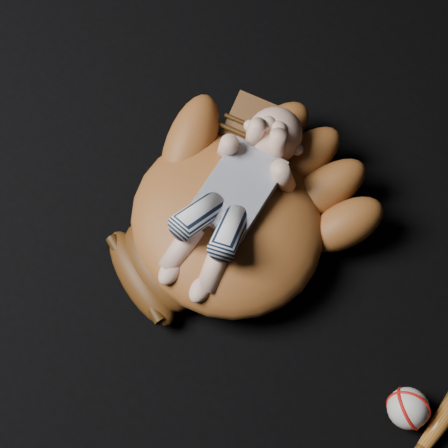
{
  "coord_description": "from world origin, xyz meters",
  "views": [
    {
      "loc": [
        0.15,
        -0.24,
        1.08
      ],
      "look_at": [
        -0.11,
        0.12,
        0.08
      ],
      "focal_mm": 55.0,
      "sensor_mm": 36.0,
      "label": 1
    }
  ],
  "objects": [
    {
      "name": "baseball_glove",
      "position": [
        -0.11,
        0.13,
        0.07
      ],
      "size": [
        0.56,
        0.6,
        0.15
      ],
      "primitive_type": null,
      "rotation": [
        0.0,
        0.0,
        -0.39
      ],
      "color": "brown",
      "rests_on": "ground"
    },
    {
      "name": "newborn_baby",
      "position": [
        -0.12,
        0.14,
        0.12
      ],
      "size": [
        0.19,
        0.36,
        0.14
      ],
      "primitive_type": null,
      "rotation": [
        0.0,
        0.0,
        0.11
      ],
      "color": "#E1AB91",
      "rests_on": "baseball_glove"
    },
    {
      "name": "baseball",
      "position": [
        0.28,
        0.06,
        0.03
      ],
      "size": [
        0.08,
        0.08,
        0.06
      ],
      "primitive_type": "sphere",
      "rotation": [
        0.0,
        0.0,
        -0.3
      ],
      "color": "silver",
      "rests_on": "ground"
    }
  ]
}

